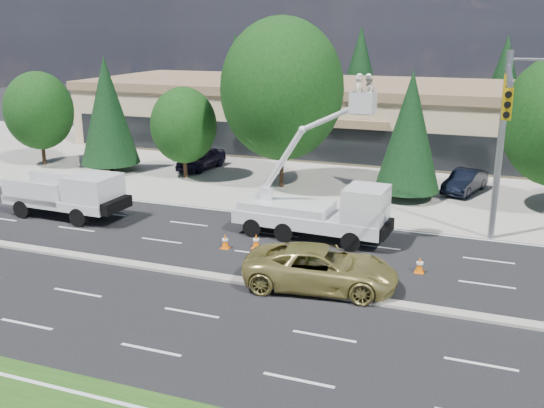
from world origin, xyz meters
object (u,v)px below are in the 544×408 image
at_px(utility_pickup, 71,199).
at_px(bucket_truck, 324,205).
at_px(signal_mast, 504,122).
at_px(minivan, 321,268).

relative_size(utility_pickup, bucket_truck, 0.83).
bearing_deg(signal_mast, utility_pickup, -174.06).
bearing_deg(minivan, utility_pickup, 67.25).
relative_size(signal_mast, bucket_truck, 1.27).
distance_m(utility_pickup, minivan, 15.83).
relative_size(signal_mast, minivan, 1.67).
relative_size(utility_pickup, minivan, 1.09).
bearing_deg(signal_mast, bucket_truck, -173.44).
height_order(utility_pickup, minivan, utility_pickup).
height_order(signal_mast, minivan, signal_mast).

